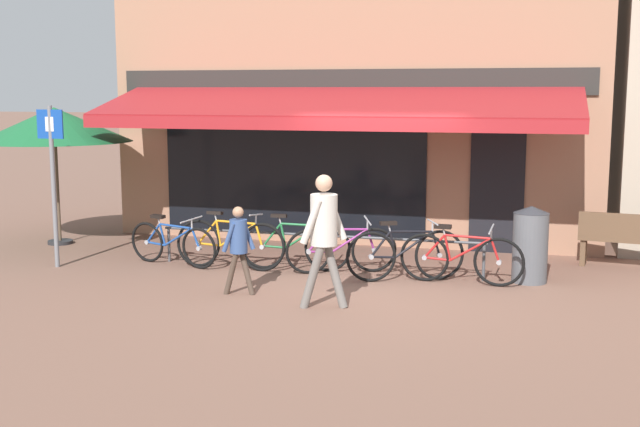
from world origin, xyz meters
The scene contains 15 objects.
ground_plane centered at (0.00, 0.00, 0.00)m, with size 160.00×160.00×0.00m, color brown.
shop_front centered at (-0.99, 4.53, 2.97)m, with size 8.82×4.93×5.95m.
bike_rack_rail centered at (-0.86, 0.87, 0.49)m, with size 5.07×0.04×0.57m.
bicycle_blue centered at (-3.16, 0.61, 0.35)m, with size 1.66×0.63×0.80m.
bicycle_orange centered at (-2.22, 0.66, 0.39)m, with size 1.81×0.52×0.90m.
bicycle_green centered at (-1.22, 0.82, 0.39)m, with size 1.72×0.52×0.86m.
bicycle_purple centered at (-0.48, 0.79, 0.37)m, with size 1.60×0.75×0.85m.
bicycle_black centered at (0.52, 0.57, 0.39)m, with size 1.62×0.76×0.88m.
bicycle_red centered at (1.32, 0.57, 0.38)m, with size 1.76×0.52×0.86m.
pedestrian_adult centered at (-0.22, -1.14, 1.04)m, with size 0.60×0.51×1.71m.
pedestrian_child centered at (-1.50, -0.80, 0.74)m, with size 0.44×0.31×1.21m.
litter_bin centered at (2.25, 0.98, 0.55)m, with size 0.51×0.51×1.10m.
parking_sign centered at (-4.86, 0.04, 1.53)m, with size 0.44×0.07×2.50m.
cafe_parasol centered at (-5.91, 1.73, 2.12)m, with size 2.68×2.68×2.43m.
park_bench centered at (3.76, 2.28, 0.46)m, with size 1.64×0.64×0.87m.
Camera 1 is at (2.37, -10.64, 2.72)m, focal length 45.00 mm.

